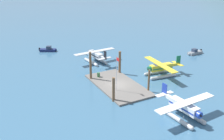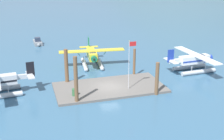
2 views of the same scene
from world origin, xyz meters
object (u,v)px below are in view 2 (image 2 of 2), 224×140
object	(u,v)px
seaplane_yellow_bow_centre	(92,56)
seaplane_white_stbd_fwd	(194,62)
fuel_drum	(74,92)
boat_grey_open_north	(38,42)
flagpole	(130,59)

from	to	relation	value
seaplane_yellow_bow_centre	seaplane_white_stbd_fwd	bearing A→B (deg)	-27.05
fuel_drum	seaplane_yellow_bow_centre	bearing A→B (deg)	67.22
seaplane_white_stbd_fwd	boat_grey_open_north	bearing A→B (deg)	131.56
flagpole	seaplane_yellow_bow_centre	distance (m)	12.08
flagpole	seaplane_white_stbd_fwd	world-z (taller)	flagpole
flagpole	fuel_drum	xyz separation A→B (m)	(-7.17, -0.16, -3.49)
fuel_drum	flagpole	bearing A→B (deg)	1.29
flagpole	boat_grey_open_north	size ratio (longest dim) A/B	1.30
seaplane_yellow_bow_centre	seaplane_white_stbd_fwd	world-z (taller)	same
fuel_drum	seaplane_white_stbd_fwd	bearing A→B (deg)	12.95
fuel_drum	seaplane_yellow_bow_centre	xyz separation A→B (m)	(4.93, 11.73, 0.84)
seaplane_yellow_bow_centre	seaplane_white_stbd_fwd	xyz separation A→B (m)	(14.31, -7.31, 0.00)
seaplane_white_stbd_fwd	flagpole	bearing A→B (deg)	-160.54
boat_grey_open_north	seaplane_white_stbd_fwd	bearing A→B (deg)	-48.44
flagpole	seaplane_white_stbd_fwd	distance (m)	13.07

